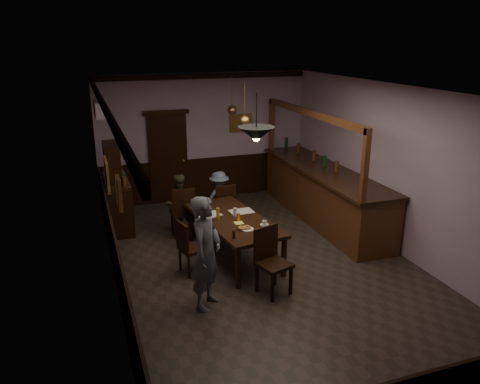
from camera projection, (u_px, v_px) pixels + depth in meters
name	position (u px, v px, depth m)	size (l,w,h in m)	color
room	(269.00, 186.00, 7.52)	(5.01, 8.01, 3.01)	#2D2621
dining_table	(233.00, 222.00, 8.21)	(1.30, 2.32, 0.75)	black
chair_far_left	(183.00, 210.00, 9.12)	(0.46, 0.46, 1.02)	black
chair_far_right	(224.00, 204.00, 9.53)	(0.43, 0.43, 0.97)	black
chair_near	(271.00, 257.00, 7.13)	(0.57, 0.57, 1.05)	black
chair_side	(188.00, 245.00, 7.69)	(0.48, 0.48, 0.93)	black
person_standing	(206.00, 253.00, 6.65)	(0.62, 0.41, 1.70)	#545760
person_seated_left	(178.00, 203.00, 9.35)	(0.59, 0.46, 1.21)	#46482B
person_seated_right	(219.00, 198.00, 9.75)	(0.74, 0.43, 1.14)	slate
newspaper_left	(209.00, 215.00, 8.33)	(0.42, 0.30, 0.01)	silver
newspaper_right	(241.00, 211.00, 8.50)	(0.42, 0.30, 0.01)	silver
napkin	(239.00, 223.00, 7.98)	(0.15, 0.15, 0.00)	#FFEE5D
saucer	(264.00, 225.00, 7.90)	(0.15, 0.15, 0.01)	white
coffee_cup	(264.00, 223.00, 7.87)	(0.08, 0.08, 0.07)	white
pastry_plate	(247.00, 229.00, 7.71)	(0.22, 0.22, 0.01)	white
pastry_ring_a	(242.00, 228.00, 7.69)	(0.13, 0.13, 0.04)	#C68C47
pastry_ring_b	(247.00, 227.00, 7.72)	(0.13, 0.13, 0.04)	#C68C47
soda_can	(239.00, 217.00, 8.08)	(0.07, 0.07, 0.12)	orange
beer_glass	(218.00, 214.00, 8.13)	(0.06, 0.06, 0.20)	#BF721E
water_glass	(235.00, 212.00, 8.27)	(0.06, 0.06, 0.15)	silver
pepper_mill	(234.00, 235.00, 7.34)	(0.04, 0.04, 0.14)	black
sideboard	(117.00, 195.00, 9.52)	(0.48, 1.34, 1.77)	black
bar_counter	(323.00, 193.00, 9.99)	(0.99, 4.25, 2.38)	#4D2714
door_back	(168.00, 159.00, 10.92)	(0.90, 0.06, 2.10)	black
ac_unit	(100.00, 108.00, 9.07)	(0.20, 0.85, 0.30)	white
picture_left_small	(119.00, 193.00, 5.11)	(0.04, 0.28, 0.36)	olive
picture_left_large	(107.00, 174.00, 7.40)	(0.04, 0.62, 0.48)	olive
picture_back	(241.00, 123.00, 11.25)	(0.55, 0.04, 0.42)	olive
pendant_iron	(256.00, 134.00, 7.00)	(0.56, 0.56, 0.72)	black
pendant_brass_mid	(245.00, 121.00, 8.61)	(0.20, 0.20, 0.81)	#BF8C3F
pendant_brass_far	(232.00, 110.00, 9.88)	(0.20, 0.20, 0.81)	#BF8C3F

